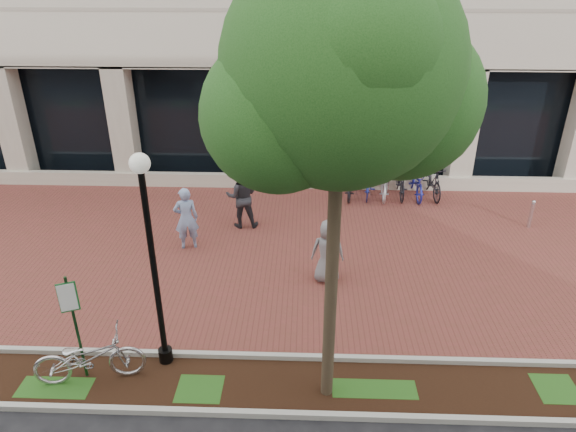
{
  "coord_description": "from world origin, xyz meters",
  "views": [
    {
      "loc": [
        0.51,
        -12.64,
        7.29
      ],
      "look_at": [
        0.07,
        -0.8,
        1.46
      ],
      "focal_mm": 32.0,
      "sensor_mm": 36.0,
      "label": 1
    }
  ],
  "objects_px": {
    "lamppost": "(152,254)",
    "pedestrian_right": "(328,251)",
    "bollard": "(531,214)",
    "bike_rack_cluster": "(391,181)",
    "pedestrian_mid": "(242,196)",
    "street_tree": "(344,84)",
    "pedestrian_left": "(186,218)",
    "locked_bicycle": "(89,357)",
    "parking_sign": "(73,315)"
  },
  "relations": [
    {
      "from": "lamppost",
      "to": "pedestrian_mid",
      "type": "bearing_deg",
      "value": 81.87
    },
    {
      "from": "lamppost",
      "to": "pedestrian_mid",
      "type": "height_order",
      "value": "lamppost"
    },
    {
      "from": "street_tree",
      "to": "pedestrian_mid",
      "type": "distance_m",
      "value": 8.64
    },
    {
      "from": "pedestrian_right",
      "to": "parking_sign",
      "type": "bearing_deg",
      "value": 39.62
    },
    {
      "from": "pedestrian_left",
      "to": "pedestrian_mid",
      "type": "xyz_separation_m",
      "value": [
        1.39,
        1.4,
        0.08
      ]
    },
    {
      "from": "lamppost",
      "to": "pedestrian_left",
      "type": "relative_size",
      "value": 2.43
    },
    {
      "from": "pedestrian_mid",
      "to": "bollard",
      "type": "height_order",
      "value": "pedestrian_mid"
    },
    {
      "from": "parking_sign",
      "to": "pedestrian_right",
      "type": "distance_m",
      "value": 6.05
    },
    {
      "from": "pedestrian_mid",
      "to": "lamppost",
      "type": "bearing_deg",
      "value": 76.48
    },
    {
      "from": "lamppost",
      "to": "bike_rack_cluster",
      "type": "bearing_deg",
      "value": 56.07
    },
    {
      "from": "pedestrian_mid",
      "to": "pedestrian_right",
      "type": "relative_size",
      "value": 1.18
    },
    {
      "from": "locked_bicycle",
      "to": "pedestrian_left",
      "type": "relative_size",
      "value": 1.13
    },
    {
      "from": "locked_bicycle",
      "to": "bike_rack_cluster",
      "type": "relative_size",
      "value": 0.57
    },
    {
      "from": "lamppost",
      "to": "pedestrian_right",
      "type": "bearing_deg",
      "value": 42.77
    },
    {
      "from": "pedestrian_left",
      "to": "bike_rack_cluster",
      "type": "relative_size",
      "value": 0.51
    },
    {
      "from": "bollard",
      "to": "parking_sign",
      "type": "bearing_deg",
      "value": -148.69
    },
    {
      "from": "lamppost",
      "to": "pedestrian_right",
      "type": "relative_size",
      "value": 2.64
    },
    {
      "from": "pedestrian_right",
      "to": "bike_rack_cluster",
      "type": "xyz_separation_m",
      "value": [
        2.39,
        5.44,
        -0.29
      ]
    },
    {
      "from": "bollard",
      "to": "pedestrian_mid",
      "type": "bearing_deg",
      "value": -178.65
    },
    {
      "from": "pedestrian_mid",
      "to": "bollard",
      "type": "bearing_deg",
      "value": 175.96
    },
    {
      "from": "lamppost",
      "to": "bollard",
      "type": "relative_size",
      "value": 4.9
    },
    {
      "from": "parking_sign",
      "to": "lamppost",
      "type": "xyz_separation_m",
      "value": [
        1.46,
        0.49,
        1.05
      ]
    },
    {
      "from": "street_tree",
      "to": "locked_bicycle",
      "type": "bearing_deg",
      "value": 178.3
    },
    {
      "from": "bike_rack_cluster",
      "to": "pedestrian_right",
      "type": "bearing_deg",
      "value": -109.48
    },
    {
      "from": "bike_rack_cluster",
      "to": "locked_bicycle",
      "type": "bearing_deg",
      "value": -123.46
    },
    {
      "from": "parking_sign",
      "to": "pedestrian_right",
      "type": "bearing_deg",
      "value": 13.87
    },
    {
      "from": "bollard",
      "to": "bike_rack_cluster",
      "type": "relative_size",
      "value": 0.25
    },
    {
      "from": "bike_rack_cluster",
      "to": "parking_sign",
      "type": "bearing_deg",
      "value": -124.34
    },
    {
      "from": "street_tree",
      "to": "bollard",
      "type": "bearing_deg",
      "value": 47.64
    },
    {
      "from": "lamppost",
      "to": "pedestrian_right",
      "type": "distance_m",
      "value": 4.88
    },
    {
      "from": "locked_bicycle",
      "to": "parking_sign",
      "type": "bearing_deg",
      "value": 52.38
    },
    {
      "from": "bollard",
      "to": "pedestrian_right",
      "type": "bearing_deg",
      "value": -153.32
    },
    {
      "from": "street_tree",
      "to": "pedestrian_right",
      "type": "distance_m",
      "value": 6.23
    },
    {
      "from": "bollard",
      "to": "bike_rack_cluster",
      "type": "bearing_deg",
      "value": 149.78
    },
    {
      "from": "parking_sign",
      "to": "pedestrian_mid",
      "type": "xyz_separation_m",
      "value": [
        2.33,
        6.56,
        -0.48
      ]
    },
    {
      "from": "pedestrian_mid",
      "to": "bike_rack_cluster",
      "type": "relative_size",
      "value": 0.55
    },
    {
      "from": "bollard",
      "to": "bike_rack_cluster",
      "type": "distance_m",
      "value": 4.53
    },
    {
      "from": "locked_bicycle",
      "to": "pedestrian_right",
      "type": "height_order",
      "value": "pedestrian_right"
    },
    {
      "from": "lamppost",
      "to": "pedestrian_left",
      "type": "xyz_separation_m",
      "value": [
        -0.52,
        4.67,
        -1.6
      ]
    },
    {
      "from": "pedestrian_mid",
      "to": "pedestrian_right",
      "type": "bearing_deg",
      "value": 124.75
    },
    {
      "from": "lamppost",
      "to": "parking_sign",
      "type": "bearing_deg",
      "value": -161.56
    },
    {
      "from": "pedestrian_right",
      "to": "lamppost",
      "type": "bearing_deg",
      "value": 45.67
    },
    {
      "from": "street_tree",
      "to": "bike_rack_cluster",
      "type": "relative_size",
      "value": 2.12
    },
    {
      "from": "lamppost",
      "to": "street_tree",
      "type": "bearing_deg",
      "value": -11.96
    },
    {
      "from": "bike_rack_cluster",
      "to": "pedestrian_left",
      "type": "bearing_deg",
      "value": -144.01
    },
    {
      "from": "pedestrian_left",
      "to": "bollard",
      "type": "height_order",
      "value": "pedestrian_left"
    },
    {
      "from": "street_tree",
      "to": "locked_bicycle",
      "type": "distance_m",
      "value": 6.96
    },
    {
      "from": "locked_bicycle",
      "to": "pedestrian_mid",
      "type": "bearing_deg",
      "value": -30.62
    },
    {
      "from": "pedestrian_left",
      "to": "bollard",
      "type": "xyz_separation_m",
      "value": [
        10.19,
        1.61,
        -0.46
      ]
    },
    {
      "from": "pedestrian_right",
      "to": "street_tree",
      "type": "bearing_deg",
      "value": 91.97
    }
  ]
}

